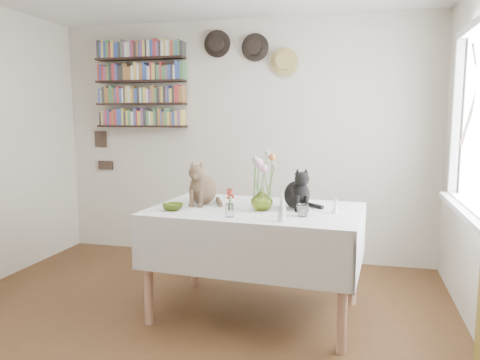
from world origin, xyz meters
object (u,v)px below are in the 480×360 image
(black_cat, at_px, (297,187))
(bookshelf_unit, at_px, (141,85))
(tabby_cat, at_px, (203,181))
(dining_table, at_px, (256,235))
(flower_vase, at_px, (262,199))

(black_cat, distance_m, bookshelf_unit, 2.42)
(tabby_cat, distance_m, black_cat, 0.74)
(black_cat, relative_size, bookshelf_unit, 0.32)
(dining_table, relative_size, flower_vase, 9.57)
(dining_table, height_order, tabby_cat, tabby_cat)
(flower_vase, bearing_deg, tabby_cat, 163.04)
(black_cat, height_order, flower_vase, black_cat)
(dining_table, bearing_deg, flower_vase, -51.50)
(tabby_cat, bearing_deg, dining_table, -6.77)
(tabby_cat, bearing_deg, black_cat, 3.35)
(flower_vase, bearing_deg, dining_table, 128.50)
(tabby_cat, relative_size, black_cat, 1.11)
(dining_table, height_order, flower_vase, flower_vase)
(dining_table, height_order, bookshelf_unit, bookshelf_unit)
(black_cat, height_order, bookshelf_unit, bookshelf_unit)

